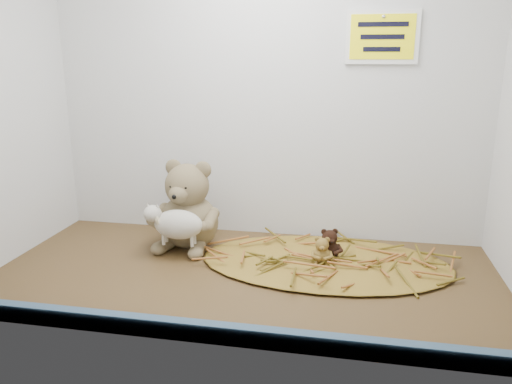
% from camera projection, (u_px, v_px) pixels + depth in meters
% --- Properties ---
extents(alcove_shell, '(1.20, 0.60, 0.90)m').
position_uv_depth(alcove_shell, '(251.00, 80.00, 1.15)').
color(alcove_shell, '#432C17').
rests_on(alcove_shell, ground).
extents(front_rail, '(1.19, 0.02, 0.04)m').
position_uv_depth(front_rail, '(211.00, 332.00, 0.91)').
color(front_rail, '#3D5575').
rests_on(front_rail, shelf_floor).
extents(straw_bed, '(0.62, 0.36, 0.01)m').
position_uv_depth(straw_bed, '(325.00, 262.00, 1.25)').
color(straw_bed, olive).
rests_on(straw_bed, shelf_floor).
extents(main_teddy, '(0.22, 0.23, 0.24)m').
position_uv_depth(main_teddy, '(189.00, 204.00, 1.34)').
color(main_teddy, '#756148').
rests_on(main_teddy, shelf_floor).
extents(toy_lamb, '(0.16, 0.10, 0.11)m').
position_uv_depth(toy_lamb, '(178.00, 224.00, 1.27)').
color(toy_lamb, beige).
rests_on(toy_lamb, main_teddy).
extents(mini_teddy_tan, '(0.06, 0.06, 0.07)m').
position_uv_depth(mini_teddy_tan, '(322.00, 249.00, 1.22)').
color(mini_teddy_tan, olive).
rests_on(mini_teddy_tan, straw_bed).
extents(mini_teddy_brown, '(0.08, 0.08, 0.08)m').
position_uv_depth(mini_teddy_brown, '(329.00, 243.00, 1.25)').
color(mini_teddy_brown, black).
rests_on(mini_teddy_brown, straw_bed).
extents(wall_sign, '(0.16, 0.01, 0.11)m').
position_uv_depth(wall_sign, '(382.00, 37.00, 1.26)').
color(wall_sign, yellow).
rests_on(wall_sign, back_wall).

